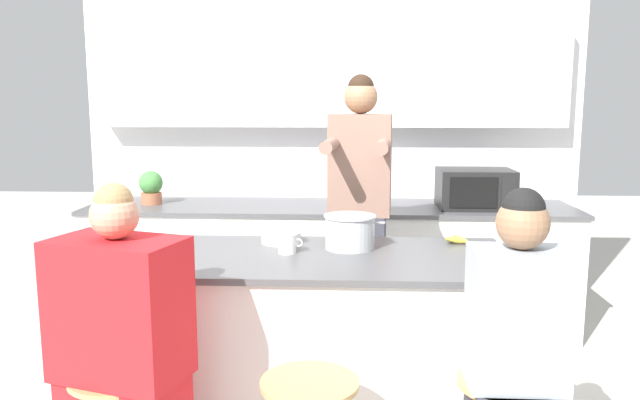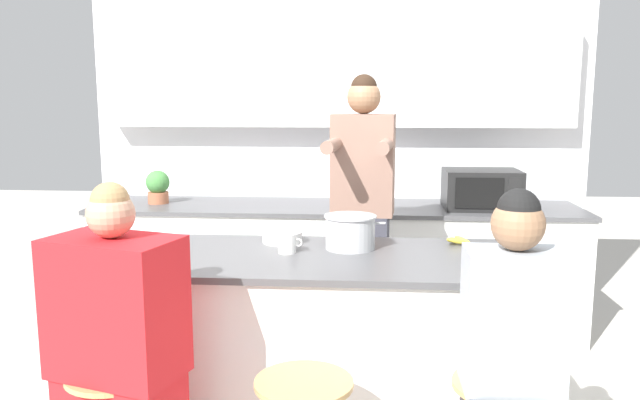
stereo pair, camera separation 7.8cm
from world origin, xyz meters
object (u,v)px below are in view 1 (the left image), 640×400
(cooking_pot, at_px, (350,232))
(fruit_bowl, at_px, (281,237))
(kitchen_island, at_px, (319,348))
(coffee_cup_near, at_px, (287,244))
(person_seated_near, at_px, (514,388))
(person_wrapped_blanket, at_px, (123,376))
(potted_plant, at_px, (151,187))
(microwave, at_px, (475,189))
(person_cooking, at_px, (359,230))
(banana_bunch, at_px, (456,240))

(cooking_pot, relative_size, fruit_bowl, 1.68)
(kitchen_island, relative_size, coffee_cup_near, 15.41)
(cooking_pot, bearing_deg, person_seated_near, -55.04)
(person_wrapped_blanket, xyz_separation_m, potted_plant, (-0.60, 2.24, 0.39))
(person_seated_near, bearing_deg, cooking_pot, 125.39)
(person_seated_near, relative_size, microwave, 2.66)
(person_seated_near, height_order, cooking_pot, person_seated_near)
(person_cooking, relative_size, banana_bunch, 12.81)
(potted_plant, bearing_deg, person_cooking, -28.97)
(person_cooking, bearing_deg, cooking_pot, -89.82)
(cooking_pot, relative_size, potted_plant, 1.42)
(fruit_bowl, xyz_separation_m, potted_plant, (-1.08, 1.28, 0.07))
(microwave, height_order, potted_plant, microwave)
(person_seated_near, distance_m, cooking_pot, 1.11)
(person_cooking, bearing_deg, banana_bunch, -36.64)
(cooking_pot, bearing_deg, fruit_bowl, 162.54)
(person_cooking, xyz_separation_m, person_wrapped_blanket, (-0.89, -1.42, -0.26))
(kitchen_island, distance_m, potted_plant, 2.08)
(person_cooking, distance_m, fruit_bowl, 0.61)
(coffee_cup_near, xyz_separation_m, banana_bunch, (0.84, 0.24, -0.03))
(fruit_bowl, bearing_deg, person_cooking, 48.46)
(microwave, bearing_deg, kitchen_island, -124.23)
(kitchen_island, xyz_separation_m, potted_plant, (-1.29, 1.54, 0.56))
(person_seated_near, distance_m, fruit_bowl, 1.39)
(kitchen_island, relative_size, fruit_bowl, 8.87)
(potted_plant, bearing_deg, person_wrapped_blanket, -75.14)
(person_cooking, xyz_separation_m, banana_bunch, (0.48, -0.44, 0.05))
(person_seated_near, bearing_deg, person_wrapped_blanket, -179.57)
(person_cooking, xyz_separation_m, microwave, (0.81, 0.78, 0.14))
(person_wrapped_blanket, bearing_deg, kitchen_island, 62.19)
(coffee_cup_near, bearing_deg, fruit_bowl, 103.56)
(person_seated_near, distance_m, banana_bunch, 1.03)
(coffee_cup_near, relative_size, microwave, 0.23)
(person_seated_near, xyz_separation_m, cooking_pot, (-0.60, 0.85, 0.39))
(fruit_bowl, bearing_deg, banana_bunch, 1.11)
(person_cooking, xyz_separation_m, potted_plant, (-1.49, 0.82, 0.13))
(person_seated_near, height_order, coffee_cup_near, person_seated_near)
(person_cooking, distance_m, coffee_cup_near, 0.77)
(person_seated_near, relative_size, coffee_cup_near, 11.58)
(person_cooking, bearing_deg, fruit_bowl, -125.77)
(cooking_pot, relative_size, banana_bunch, 2.44)
(person_seated_near, xyz_separation_m, fruit_bowl, (-0.95, 0.96, 0.33))
(fruit_bowl, distance_m, microwave, 1.74)
(person_cooking, relative_size, potted_plant, 7.47)
(person_seated_near, bearing_deg, microwave, 83.30)
(person_cooking, height_order, person_wrapped_blanket, person_cooking)
(person_wrapped_blanket, xyz_separation_m, microwave, (1.71, 2.20, 0.40))
(kitchen_island, distance_m, microwave, 1.89)
(person_cooking, xyz_separation_m, cooking_pot, (-0.06, -0.57, 0.11))
(person_wrapped_blanket, bearing_deg, person_cooking, 74.48)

